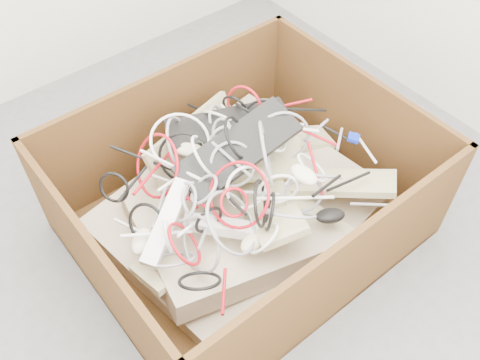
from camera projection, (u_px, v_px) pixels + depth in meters
ground at (215, 263)px, 2.19m from camera, size 3.00×3.00×0.00m
cardboard_box at (239, 212)px, 2.19m from camera, size 1.29×1.07×0.54m
keyboard_pile at (249, 177)px, 2.13m from camera, size 1.14×0.92×0.42m
mice_scatter at (248, 184)px, 2.00m from camera, size 0.93×0.70×0.23m
power_strip_left at (166, 222)px, 1.85m from camera, size 0.31×0.23×0.13m
power_strip_right at (225, 227)px, 1.90m from camera, size 0.26×0.24×0.10m
vga_plug at (354, 138)px, 2.16m from camera, size 0.06×0.06×0.03m
cable_tangle at (226, 174)px, 1.97m from camera, size 1.06×0.91×0.41m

